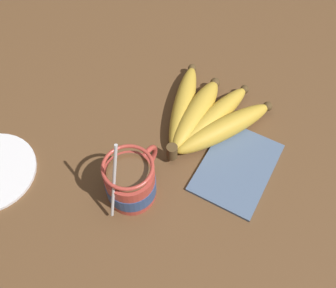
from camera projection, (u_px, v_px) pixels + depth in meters
The scene contains 4 objects.
table at pixel (161, 184), 67.84cm from camera, with size 136.21×136.21×3.63cm.
coffee_mug at pixel (131, 182), 61.55cm from camera, with size 13.34×8.44×17.13cm.
banana_bunch at pixel (204, 117), 71.53cm from camera, with size 23.03×21.45×4.57cm.
napkin at pixel (237, 167), 67.38cm from camera, with size 17.80×13.01×0.60cm.
Camera 1 is at (-25.90, -18.22, 62.26)cm, focal length 40.00 mm.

